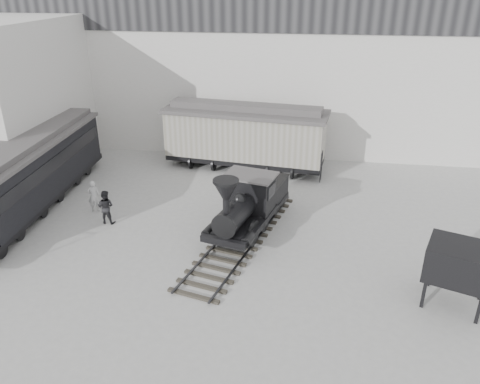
% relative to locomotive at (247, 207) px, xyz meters
% --- Properties ---
extents(ground, '(90.00, 90.00, 0.00)m').
position_rel_locomotive_xyz_m(ground, '(-0.94, -3.46, -1.30)').
color(ground, '#9E9E9B').
extents(north_wall, '(34.00, 2.51, 11.00)m').
position_rel_locomotive_xyz_m(north_wall, '(-0.94, 11.53, 4.25)').
color(north_wall, silver).
rests_on(north_wall, ground).
extents(west_pavilion, '(7.00, 12.11, 9.00)m').
position_rel_locomotive_xyz_m(west_pavilion, '(-15.44, 6.51, 3.20)').
color(west_pavilion, silver).
rests_on(west_pavilion, ground).
extents(locomotive, '(4.50, 10.19, 3.52)m').
position_rel_locomotive_xyz_m(locomotive, '(0.00, 0.00, 0.00)').
color(locomotive, '#282520').
rests_on(locomotive, ground).
extents(boxcar, '(10.38, 4.36, 4.12)m').
position_rel_locomotive_xyz_m(boxcar, '(-1.25, 8.26, 0.86)').
color(boxcar, black).
rests_on(boxcar, ground).
extents(passenger_coach, '(3.42, 13.14, 3.48)m').
position_rel_locomotive_xyz_m(passenger_coach, '(-11.45, 1.29, 0.63)').
color(passenger_coach, black).
rests_on(passenger_coach, ground).
extents(visitor_a, '(0.73, 0.60, 1.70)m').
position_rel_locomotive_xyz_m(visitor_a, '(-8.07, 0.96, -0.45)').
color(visitor_a, silver).
rests_on(visitor_a, ground).
extents(visitor_b, '(0.86, 0.68, 1.72)m').
position_rel_locomotive_xyz_m(visitor_b, '(-6.95, -0.15, -0.44)').
color(visitor_b, '#242427').
rests_on(visitor_b, ground).
extents(coal_hopper, '(2.73, 2.49, 2.44)m').
position_rel_locomotive_xyz_m(coal_hopper, '(8.26, -4.24, 0.29)').
color(coal_hopper, black).
rests_on(coal_hopper, ground).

